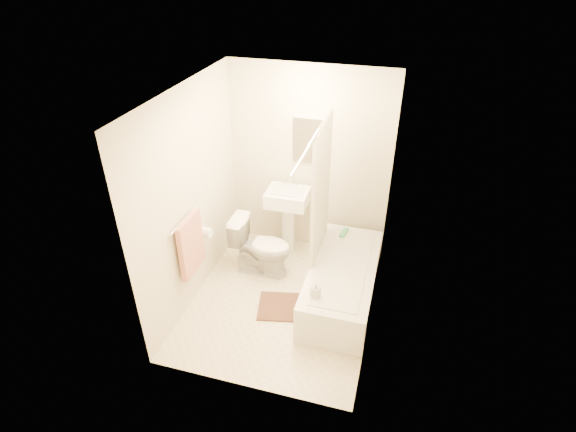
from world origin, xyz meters
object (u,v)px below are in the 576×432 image
(toilet, at_px, (261,247))
(bath_mat, at_px, (286,307))
(sink, at_px, (288,219))
(bathtub, at_px, (342,282))
(soap_bottle, at_px, (316,290))

(toilet, bearing_deg, bath_mat, -140.10)
(sink, height_order, bathtub, sink)
(soap_bottle, bearing_deg, sink, 117.01)
(toilet, distance_m, bathtub, 1.07)
(toilet, relative_size, bathtub, 0.45)
(toilet, height_order, bathtub, toilet)
(sink, distance_m, bath_mat, 1.19)
(toilet, height_order, soap_bottle, toilet)
(toilet, height_order, sink, sink)
(toilet, xyz_separation_m, soap_bottle, (0.85, -0.79, 0.18))
(bathtub, distance_m, bath_mat, 0.70)
(bathtub, relative_size, soap_bottle, 9.18)
(toilet, relative_size, bath_mat, 1.21)
(sink, xyz_separation_m, soap_bottle, (0.65, -1.28, 0.05))
(bath_mat, bearing_deg, toilet, 129.69)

